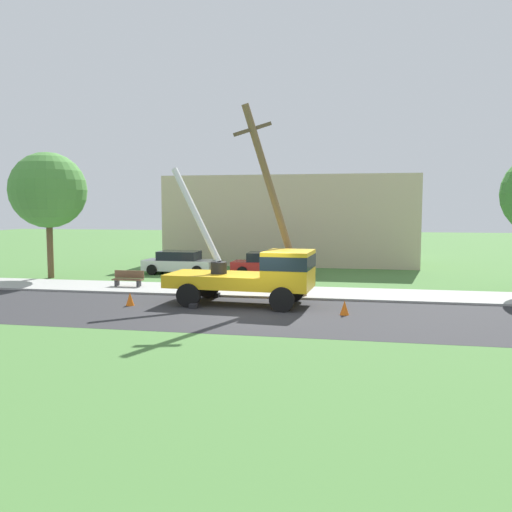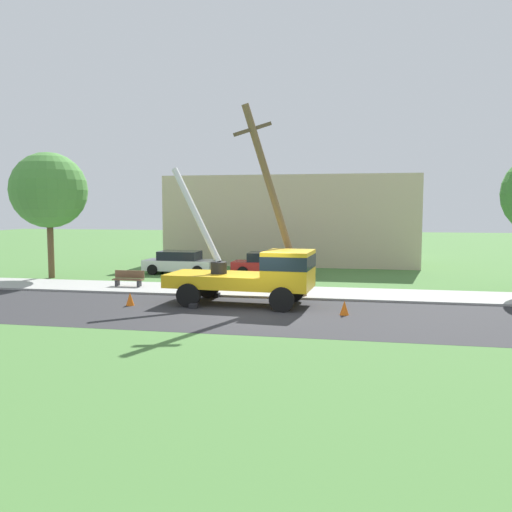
{
  "view_description": "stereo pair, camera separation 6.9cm",
  "coord_description": "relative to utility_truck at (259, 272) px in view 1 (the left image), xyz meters",
  "views": [
    {
      "loc": [
        3.82,
        -20.01,
        4.15
      ],
      "look_at": [
        -0.42,
        2.22,
        2.07
      ],
      "focal_mm": 37.13,
      "sensor_mm": 36.0,
      "label": 1
    },
    {
      "loc": [
        3.89,
        -19.99,
        4.15
      ],
      "look_at": [
        -0.42,
        2.22,
        2.07
      ],
      "focal_mm": 37.13,
      "sensor_mm": 36.0,
      "label": 2
    }
  ],
  "objects": [
    {
      "name": "road_asphalt",
      "position": [
        0.24,
        -1.88,
        -1.4
      ],
      "size": [
        80.0,
        7.04,
        0.01
      ],
      "primitive_type": "cube",
      "color": "#2B2B2D",
      "rests_on": "ground"
    },
    {
      "name": "traffic_cone_curbside",
      "position": [
        0.72,
        1.24,
        -1.13
      ],
      "size": [
        0.36,
        0.36,
        0.56
      ],
      "primitive_type": "cone",
      "color": "orange",
      "rests_on": "ground"
    },
    {
      "name": "roadside_tree_near",
      "position": [
        -13.64,
        6.25,
        3.72
      ],
      "size": [
        4.39,
        4.39,
        7.34
      ],
      "color": "brown",
      "rests_on": "ground"
    },
    {
      "name": "lowrise_building_backdrop",
      "position": [
        -0.77,
        17.31,
        1.79
      ],
      "size": [
        18.0,
        6.0,
        6.4
      ],
      "primitive_type": "cube",
      "color": "#C6B293",
      "rests_on": "ground"
    },
    {
      "name": "parked_sedan_red",
      "position": [
        -1.19,
        9.66,
        -0.7
      ],
      "size": [
        4.44,
        2.09,
        1.42
      ],
      "color": "#B21E1E",
      "rests_on": "ground"
    },
    {
      "name": "parked_sedan_white",
      "position": [
        -6.85,
        9.57,
        -0.7
      ],
      "size": [
        4.43,
        2.06,
        1.42
      ],
      "color": "silver",
      "rests_on": "ground"
    },
    {
      "name": "park_bench",
      "position": [
        -7.48,
        3.42,
        -0.95
      ],
      "size": [
        1.6,
        0.45,
        0.9
      ],
      "color": "brown",
      "rests_on": "ground"
    },
    {
      "name": "leaning_utility_pole",
      "position": [
        0.47,
        1.29,
        3.0
      ],
      "size": [
        3.1,
        2.26,
        8.61
      ],
      "color": "brown",
      "rests_on": "ground"
    },
    {
      "name": "sidewalk_strip",
      "position": [
        0.24,
        3.35,
        -1.36
      ],
      "size": [
        80.0,
        3.42,
        0.1
      ],
      "primitive_type": "cube",
      "color": "#9E9E99",
      "rests_on": "ground"
    },
    {
      "name": "traffic_cone_ahead",
      "position": [
        3.64,
        -1.44,
        -1.13
      ],
      "size": [
        0.36,
        0.36,
        0.56
      ],
      "primitive_type": "cone",
      "color": "orange",
      "rests_on": "ground"
    },
    {
      "name": "utility_truck",
      "position": [
        0.0,
        0.0,
        0.0
      ],
      "size": [
        6.75,
        3.21,
        5.98
      ],
      "color": "gold",
      "rests_on": "ground"
    },
    {
      "name": "ground_plane",
      "position": [
        0.24,
        10.12,
        -1.41
      ],
      "size": [
        120.0,
        120.0,
        0.0
      ],
      "primitive_type": "plane",
      "color": "#477538"
    },
    {
      "name": "traffic_cone_behind",
      "position": [
        -5.33,
        -1.16,
        -1.13
      ],
      "size": [
        0.36,
        0.36,
        0.56
      ],
      "primitive_type": "cone",
      "color": "orange",
      "rests_on": "ground"
    }
  ]
}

